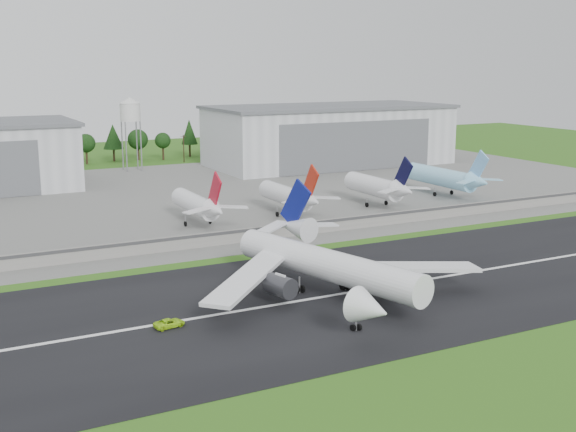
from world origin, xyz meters
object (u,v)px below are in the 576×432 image
main_airliner (327,272)px  parked_jet_red_a (199,205)px  parked_jet_skyblue (447,178)px  parked_jet_red_b (291,196)px  parked_jet_navy (380,187)px  ground_vehicle (169,323)px

main_airliner → parked_jet_red_a: 66.94m
main_airliner → parked_jet_skyblue: main_airliner is taller
parked_jet_red_b → main_airliner: bearing=-112.1°
main_airliner → parked_jet_navy: main_airliner is taller
ground_vehicle → parked_jet_red_a: parked_jet_red_a is taller
main_airliner → parked_jet_red_a: main_airliner is taller
main_airliner → ground_vehicle: bearing=-11.9°
parked_jet_navy → ground_vehicle: bearing=-142.1°
main_airliner → parked_jet_red_a: size_ratio=1.87×
parked_jet_red_a → parked_jet_navy: 57.39m
parked_jet_red_a → parked_jet_skyblue: (87.01, 5.07, 0.34)m
main_airliner → parked_jet_navy: 88.16m
parked_jet_skyblue → parked_jet_red_a: bearing=-176.7°
parked_jet_skyblue → parked_jet_navy: bearing=-170.4°
main_airliner → ground_vehicle: size_ratio=11.20×
main_airliner → parked_jet_navy: bearing=-145.5°
ground_vehicle → parked_jet_red_b: bearing=-49.0°
parked_jet_red_b → parked_jet_navy: parked_jet_navy is taller
parked_jet_red_a → parked_jet_skyblue: size_ratio=0.84×
main_airliner → ground_vehicle: 31.22m
ground_vehicle → parked_jet_skyblue: size_ratio=0.14×
ground_vehicle → main_airliner: bearing=-95.7°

